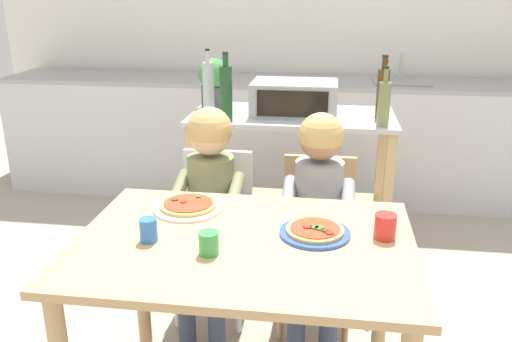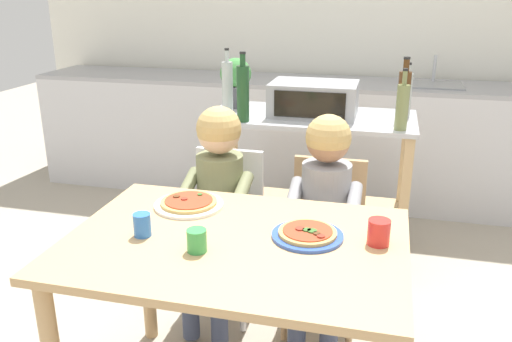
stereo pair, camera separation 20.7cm
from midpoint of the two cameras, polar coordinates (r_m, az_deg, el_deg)
The scene contains 21 objects.
ground_plane at distance 3.15m, azimuth 0.14°, elevation -10.81°, with size 10.88×10.88×0.00m, color #A89E8C.
back_wall_tiled at distance 4.41m, azimuth 3.31°, elevation 16.30°, with size 5.02×0.14×2.70m.
kitchen_counter at distance 4.16m, azimuth 2.60°, elevation 3.58°, with size 4.51×0.60×1.11m.
kitchen_island_cart at distance 3.13m, azimuth 1.94°, elevation 0.92°, with size 1.16×0.57×0.89m.
toaster_oven at distance 3.03m, azimuth 2.21°, elevation 7.85°, with size 0.48×0.34×0.19m.
bottle_dark_olive_oil at distance 3.10m, azimuth 11.79°, elevation 8.37°, with size 0.06×0.06×0.30m.
bottle_brown_beer at distance 2.99m, azimuth 11.57°, elevation 8.33°, with size 0.07×0.07×0.35m.
bottle_squat_spirits at distance 2.81m, azimuth 11.58°, elevation 7.15°, with size 0.06×0.06×0.31m.
bottle_tall_green_wine at distance 2.99m, azimuth -7.15°, elevation 8.79°, with size 0.06×0.06×0.37m.
bottle_slim_sauce at distance 2.85m, azimuth -5.35°, elevation 8.37°, with size 0.07×0.07×0.37m.
potted_herb_plant at distance 3.22m, azimuth -6.41°, elevation 9.55°, with size 0.19×0.19×0.29m.
dining_table at distance 1.91m, azimuth -4.44°, elevation -10.51°, with size 1.18×0.83×0.75m.
dining_chair_left at distance 2.64m, azimuth -6.67°, elevation -5.50°, with size 0.36×0.36×0.81m.
dining_chair_right at distance 2.55m, azimuth 4.31°, elevation -6.39°, with size 0.36×0.36×0.81m.
child_in_olive_shirt at distance 2.46m, azimuth -7.53°, elevation -2.09°, with size 0.32×0.42×1.05m.
child_in_grey_shirt at distance 2.36m, azimuth 4.23°, elevation -3.19°, with size 0.32×0.42×1.05m.
pizza_plate_white at distance 2.12m, azimuth -10.09°, elevation -3.80°, with size 0.28×0.28×0.03m.
pizza_plate_blue_rimmed at distance 1.88m, azimuth 3.25°, elevation -6.59°, with size 0.25×0.25×0.03m.
drinking_cup_blue at distance 1.88m, azimuth -14.64°, elevation -6.23°, with size 0.06×0.06×0.08m, color blue.
drinking_cup_green at distance 1.76m, azimuth -8.50°, elevation -7.77°, with size 0.07×0.07×0.08m, color green.
drinking_cup_red at distance 1.88m, azimuth 10.70°, elevation -5.95°, with size 0.08×0.08×0.09m, color red.
Camera 1 is at (0.27, -1.63, 1.59)m, focal length 37.13 mm.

